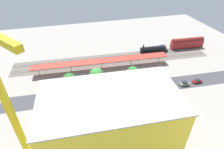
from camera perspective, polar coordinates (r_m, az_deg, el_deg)
The scene contains 23 objects.
ground_plane at distance 83.02m, azimuth 4.52°, elevation -2.67°, with size 165.46×165.46×0.00m, color gray.
rail_bed at distance 100.08m, azimuth 0.63°, elevation 4.59°, with size 103.41×13.20×0.01m, color #5B544C.
street_asphalt at distance 79.89m, azimuth 5.48°, elevation -4.46°, with size 103.41×9.00×0.01m, color #38383D.
track_rails at distance 99.99m, azimuth 0.63°, elevation 4.68°, with size 103.25×12.61×0.12m.
platform_canopy_near at distance 90.71m, azimuth -3.15°, elevation 4.20°, with size 66.64×8.61×4.46m.
locomotive at distance 109.57m, azimuth 12.83°, elevation 7.57°, with size 16.45×3.55×5.02m.
passenger_coach at distance 119.45m, azimuth 22.06°, elevation 9.02°, with size 19.95×4.25×6.34m.
parked_car_0 at distance 91.06m, azimuth 24.68°, elevation -1.88°, with size 4.34×1.81×1.56m.
parked_car_1 at distance 87.16m, azimuth 21.38°, elevation -2.66°, with size 4.24×2.14×1.73m.
parked_car_2 at distance 83.70m, azimuth 17.60°, elevation -3.47°, with size 4.65×1.93×1.68m.
parked_car_3 at distance 80.64m, azimuth 13.80°, elevation -4.34°, with size 4.35×1.94×1.75m.
parked_car_4 at distance 78.11m, azimuth 8.33°, elevation -5.02°, with size 4.16×2.09×1.79m.
construction_building at distance 55.23m, azimuth -0.55°, elevation -13.80°, with size 37.22×20.74×17.85m, color yellow.
construction_roof_slab at distance 48.76m, azimuth -0.61°, elevation -6.68°, with size 37.82×21.34×0.40m, color #ADA89E.
tower_crane at distance 47.81m, azimuth -29.89°, elevation -6.08°, with size 14.20×17.94×40.14m.
box_truck_0 at distance 75.32m, azimuth 7.05°, elevation -5.71°, with size 8.53×3.14×3.56m.
box_truck_1 at distance 71.68m, azimuth 0.79°, elevation -7.99°, with size 8.45×2.76×3.43m.
box_truck_2 at distance 70.36m, azimuth -6.47°, elevation -9.26°, with size 8.61×3.33×3.42m.
street_tree_0 at distance 77.26m, azimuth -15.39°, elevation -3.46°, with size 4.08×4.08×6.14m.
street_tree_1 at distance 77.43m, azimuth -4.72°, elevation -0.24°, with size 6.21×6.21×9.16m.
street_tree_2 at distance 77.53m, azimuth -12.86°, elevation -1.58°, with size 5.56×5.56×8.28m.
street_tree_3 at distance 82.20m, azimuth 6.40°, elevation 0.73°, with size 5.16×5.16×7.19m.
traffic_light at distance 70.67m, azimuth -5.22°, elevation -6.26°, with size 0.50×0.36×6.13m.
Camera 1 is at (22.94, 61.89, 50.34)m, focal length 29.81 mm.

